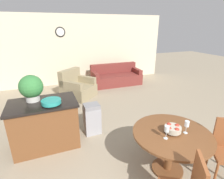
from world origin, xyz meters
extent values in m
cube|color=beige|center=(0.00, 6.35, 1.35)|extent=(8.00, 0.06, 2.70)
cylinder|color=black|center=(-0.37, 6.31, 2.05)|extent=(0.36, 0.02, 0.36)
cylinder|color=white|center=(-0.37, 6.29, 2.05)|extent=(0.29, 0.01, 0.29)
cylinder|color=brown|center=(0.61, 0.99, 0.02)|extent=(0.51, 0.51, 0.04)
cylinder|color=brown|center=(0.61, 0.99, 0.37)|extent=(0.12, 0.12, 0.65)
cylinder|color=brown|center=(0.61, 0.99, 0.71)|extent=(1.21, 1.21, 0.03)
cube|color=brown|center=(0.30, 0.19, 0.72)|extent=(0.25, 0.34, 0.49)
cylinder|color=brown|center=(1.04, 0.48, 0.21)|extent=(0.04, 0.04, 0.43)
cylinder|color=brown|center=(1.25, 0.80, 0.21)|extent=(0.04, 0.04, 0.43)
cylinder|color=#B7B29E|center=(0.61, 0.99, 0.74)|extent=(0.10, 0.10, 0.03)
cylinder|color=#B7B29E|center=(0.61, 0.99, 0.80)|extent=(0.25, 0.25, 0.08)
sphere|color=#B73323|center=(0.69, 1.00, 0.82)|extent=(0.08, 0.08, 0.08)
sphere|color=#B73323|center=(0.59, 1.08, 0.82)|extent=(0.08, 0.08, 0.08)
sphere|color=#B73323|center=(0.52, 0.98, 0.82)|extent=(0.08, 0.08, 0.08)
sphere|color=#B73323|center=(0.61, 0.91, 0.82)|extent=(0.08, 0.08, 0.08)
cylinder|color=silver|center=(0.42, 0.91, 0.73)|extent=(0.06, 0.06, 0.01)
cylinder|color=silver|center=(0.42, 0.91, 0.79)|extent=(0.01, 0.01, 0.11)
cylinder|color=silver|center=(0.42, 0.91, 0.89)|extent=(0.07, 0.07, 0.09)
cylinder|color=silver|center=(0.79, 0.92, 0.73)|extent=(0.06, 0.06, 0.01)
cylinder|color=silver|center=(0.79, 0.92, 0.79)|extent=(0.01, 0.01, 0.11)
cylinder|color=silver|center=(0.79, 0.92, 0.89)|extent=(0.07, 0.07, 0.09)
cube|color=brown|center=(-1.21, 2.44, 0.45)|extent=(1.18, 0.71, 0.89)
cube|color=black|center=(-1.21, 2.44, 0.91)|extent=(1.24, 0.77, 0.04)
cylinder|color=teal|center=(-1.06, 2.27, 0.95)|extent=(0.12, 0.12, 0.02)
cylinder|color=teal|center=(-1.06, 2.27, 0.99)|extent=(0.35, 0.35, 0.07)
cylinder|color=beige|center=(-1.37, 2.58, 1.00)|extent=(0.25, 0.25, 0.12)
sphere|color=#387F3D|center=(-1.37, 2.58, 1.22)|extent=(0.43, 0.43, 0.43)
cube|color=#9E9EA3|center=(-0.26, 2.52, 0.30)|extent=(0.34, 0.29, 0.61)
cube|color=gray|center=(-0.26, 2.52, 0.65)|extent=(0.33, 0.28, 0.08)
cube|color=maroon|center=(1.57, 5.48, 0.21)|extent=(1.97, 0.92, 0.42)
cube|color=maroon|center=(1.58, 5.82, 0.61)|extent=(1.96, 0.24, 0.38)
cube|color=maroon|center=(0.68, 5.51, 0.30)|extent=(0.18, 0.81, 0.59)
cube|color=maroon|center=(2.47, 5.46, 0.30)|extent=(0.18, 0.81, 0.59)
cube|color=#998966|center=(-0.11, 4.72, 0.20)|extent=(1.26, 1.27, 0.40)
cube|color=#998966|center=(-0.35, 4.99, 0.65)|extent=(0.80, 0.72, 0.51)
cube|color=#998966|center=(-0.40, 4.48, 0.31)|extent=(0.65, 0.73, 0.63)
cube|color=#998966|center=(0.17, 4.96, 0.31)|extent=(0.65, 0.73, 0.63)
camera|label=1|loc=(-1.09, -0.79, 2.28)|focal=28.00mm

